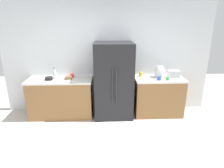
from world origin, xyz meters
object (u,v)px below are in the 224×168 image
(rice_cooker, at_px, (160,72))
(cup_b, at_px, (141,74))
(cup_a, at_px, (168,79))
(bowl_a, at_px, (68,78))
(toaster, at_px, (174,74))
(bowl_b, at_px, (49,78))
(bottle_a, at_px, (55,74))
(refrigerator, at_px, (114,81))
(cup_d, at_px, (159,78))
(cup_c, at_px, (72,75))

(rice_cooker, distance_m, cup_b, 0.44)
(cup_a, relative_size, bowl_a, 0.44)
(toaster, height_order, rice_cooker, rice_cooker)
(bowl_b, bearing_deg, rice_cooker, 2.02)
(bottle_a, bearing_deg, rice_cooker, -0.46)
(toaster, height_order, bowl_b, toaster)
(refrigerator, height_order, bottle_a, refrigerator)
(cup_a, bearing_deg, rice_cooker, 118.80)
(cup_d, bearing_deg, cup_b, 138.06)
(refrigerator, height_order, cup_c, refrigerator)
(refrigerator, height_order, toaster, refrigerator)
(rice_cooker, xyz_separation_m, cup_d, (-0.06, -0.21, -0.09))
(cup_b, height_order, cup_c, cup_b)
(bottle_a, bearing_deg, toaster, -0.95)
(rice_cooker, relative_size, bottle_a, 1.16)
(rice_cooker, xyz_separation_m, bowl_a, (-2.11, -0.05, -0.10))
(refrigerator, distance_m, bottle_a, 1.36)
(toaster, distance_m, bottle_a, 2.75)
(cup_b, relative_size, bowl_a, 0.63)
(toaster, relative_size, cup_c, 2.89)
(cup_d, bearing_deg, cup_c, 170.85)
(toaster, distance_m, bowl_a, 2.44)
(bottle_a, height_order, cup_c, bottle_a)
(bowl_a, bearing_deg, cup_d, -4.41)
(cup_b, distance_m, bowl_a, 1.70)
(toaster, relative_size, cup_d, 2.82)
(cup_b, distance_m, bowl_b, 2.13)
(refrigerator, bearing_deg, toaster, 2.39)
(refrigerator, height_order, cup_d, refrigerator)
(bowl_a, relative_size, bowl_b, 0.94)
(cup_d, bearing_deg, rice_cooker, 73.49)
(cup_d, bearing_deg, refrigerator, 172.93)
(rice_cooker, bearing_deg, bottle_a, 179.54)
(rice_cooker, relative_size, cup_c, 3.24)
(cup_c, distance_m, bowl_a, 0.17)
(toaster, xyz_separation_m, bottle_a, (-2.75, 0.05, 0.01))
(refrigerator, relative_size, bottle_a, 7.00)
(refrigerator, height_order, bowl_b, refrigerator)
(bottle_a, xyz_separation_m, bowl_a, (0.32, -0.07, -0.06))
(cup_d, height_order, bowl_b, cup_d)
(refrigerator, bearing_deg, bottle_a, 175.57)
(refrigerator, bearing_deg, cup_b, 16.26)
(cup_a, height_order, bowl_a, cup_a)
(toaster, bearing_deg, refrigerator, -177.61)
(cup_a, distance_m, cup_d, 0.19)
(cup_a, bearing_deg, cup_c, 171.20)
(cup_d, xyz_separation_m, bowl_b, (-2.48, 0.12, -0.01))
(rice_cooker, distance_m, bottle_a, 2.43)
(bottle_a, height_order, cup_a, bottle_a)
(bottle_a, relative_size, cup_d, 2.74)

